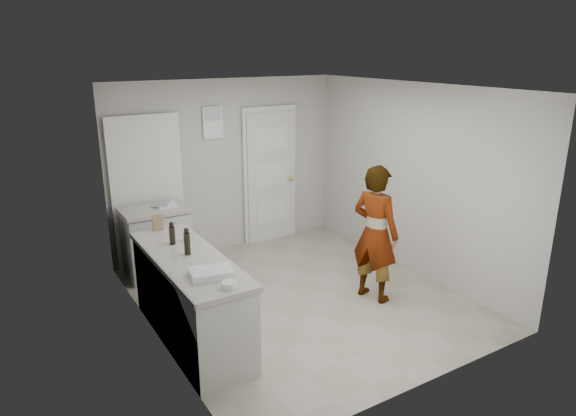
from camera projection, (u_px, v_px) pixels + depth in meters
ground at (300, 297)px, 6.25m from camera, size 4.00×4.00×0.00m
room_shell at (218, 183)px, 7.45m from camera, size 4.00×4.00×4.00m
main_counter at (191, 302)px, 5.24m from camera, size 0.64×1.96×0.93m
side_counter at (157, 244)px, 6.76m from camera, size 0.84×0.61×0.93m
person at (375, 233)px, 6.01m from camera, size 0.55×0.69×1.65m
cake_mix_box at (158, 222)px, 5.79m from camera, size 0.12×0.07×0.19m
spice_jar at (186, 238)px, 5.48m from camera, size 0.05×0.05×0.08m
oil_cruet_a at (172, 234)px, 5.38m from camera, size 0.06×0.06×0.25m
oil_cruet_b at (187, 242)px, 5.10m from camera, size 0.06×0.06×0.28m
baking_dish at (211, 273)px, 4.65m from camera, size 0.42×0.33×0.07m
egg_bowl at (229, 285)px, 4.43m from camera, size 0.14×0.14×0.05m
papers at (167, 205)px, 6.73m from camera, size 0.29×0.34×0.01m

